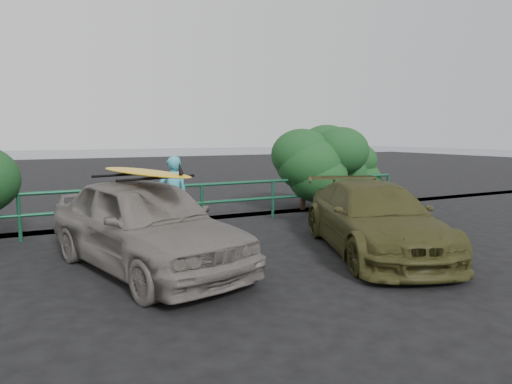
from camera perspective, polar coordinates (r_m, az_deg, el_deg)
ground at (r=6.58m, az=0.12°, el=-12.56°), size 80.00×80.00×0.00m
ocean at (r=65.62m, az=-24.33°, el=4.63°), size 200.00×200.00×0.00m
guardrail at (r=11.02m, az=-11.70°, el=-1.84°), size 14.00×0.08×1.04m
shrub_right at (r=13.54m, az=8.54°, el=2.64°), size 3.20×2.40×2.33m
sedan at (r=7.73m, az=-13.70°, el=-3.87°), size 2.90×4.81×1.53m
olive_vehicle at (r=8.91m, az=14.55°, el=-3.17°), size 3.31×4.87×1.31m
man at (r=10.45m, az=-10.28°, el=-0.33°), size 0.66×0.45×1.75m
roof_rack at (r=7.62m, az=-13.88°, el=1.95°), size 1.54×1.25×0.04m
surfboard at (r=7.62m, az=-13.89°, el=2.42°), size 1.24×2.77×0.08m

